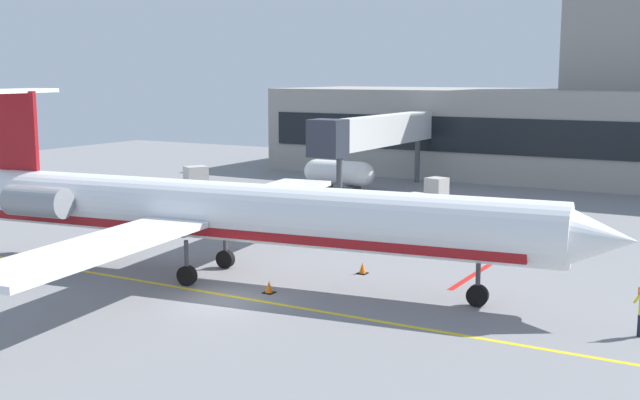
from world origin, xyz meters
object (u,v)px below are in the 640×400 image
at_px(fuel_tank, 339,173).
at_px(regional_jet, 222,212).
at_px(belt_loader, 234,205).
at_px(baggage_tug, 187,182).
at_px(pushback_tractor, 430,195).

bearing_deg(fuel_tank, regional_jet, -71.71).
distance_m(belt_loader, fuel_tank, 15.30).
distance_m(regional_jet, fuel_tank, 29.97).
bearing_deg(baggage_tug, pushback_tractor, 8.29).
bearing_deg(regional_jet, belt_loader, 124.27).
height_order(pushback_tractor, belt_loader, pushback_tractor).
relative_size(regional_jet, baggage_tug, 8.07).
bearing_deg(fuel_tank, belt_loader, -88.32).
bearing_deg(belt_loader, regional_jet, -55.73).
xyz_separation_m(baggage_tug, belt_loader, (9.37, -6.68, -0.15)).
relative_size(pushback_tractor, fuel_tank, 0.53).
xyz_separation_m(baggage_tug, pushback_tractor, (19.36, 2.82, 0.03)).
relative_size(regional_jet, pushback_tractor, 10.44).
distance_m(regional_jet, pushback_tractor, 22.74).
xyz_separation_m(regional_jet, fuel_tank, (-9.39, 28.40, -1.82)).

